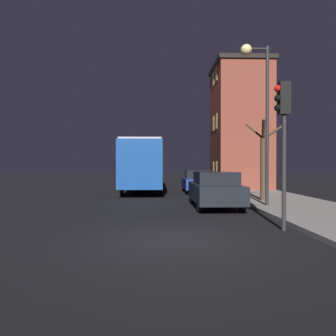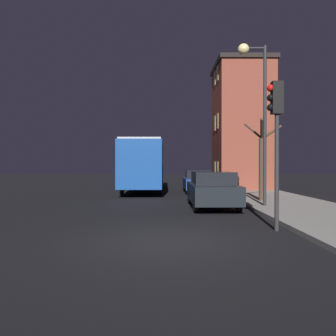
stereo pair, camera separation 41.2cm
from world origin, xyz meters
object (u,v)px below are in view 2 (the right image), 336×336
object	(u,v)px
traffic_light	(276,124)
bus	(145,162)
car_mid_lane	(197,181)
car_near_lane	(212,189)
streetlamp	(255,91)
bare_tree	(262,162)

from	to	relation	value
traffic_light	bus	xyz separation A→B (m)	(-4.54, 14.49, -0.95)
traffic_light	car_mid_lane	distance (m)	12.83
bus	car_near_lane	xyz separation A→B (m)	(3.48, -9.51, -1.24)
streetlamp	bus	distance (m)	11.59
bare_tree	car_near_lane	size ratio (longest dim) A/B	0.86
streetlamp	bus	size ratio (longest dim) A/B	0.59
bus	streetlamp	bearing A→B (deg)	-62.25
bare_tree	car_mid_lane	world-z (taller)	bare_tree
streetlamp	car_near_lane	size ratio (longest dim) A/B	1.51
traffic_light	car_mid_lane	world-z (taller)	traffic_light
traffic_light	car_mid_lane	bearing A→B (deg)	94.27
car_near_lane	car_mid_lane	bearing A→B (deg)	89.11
bus	car_near_lane	size ratio (longest dim) A/B	2.56
streetlamp	car_mid_lane	distance (m)	9.20
traffic_light	car_near_lane	distance (m)	5.54
bus	car_mid_lane	world-z (taller)	bus
streetlamp	bus	world-z (taller)	streetlamp
streetlamp	car_near_lane	world-z (taller)	streetlamp
streetlamp	bus	xyz separation A→B (m)	(-5.22, 9.93, -2.90)
car_near_lane	car_mid_lane	xyz separation A→B (m)	(0.12, 7.62, -0.03)
traffic_light	bare_tree	xyz separation A→B (m)	(1.54, 6.47, -1.00)
bus	car_mid_lane	size ratio (longest dim) A/B	2.94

